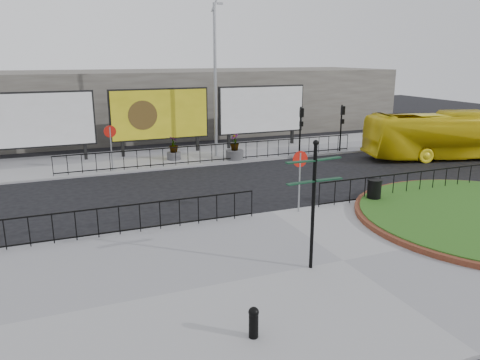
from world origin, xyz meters
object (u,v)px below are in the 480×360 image
litter_bin (374,191)px  bus (450,135)px  billboard_mid (160,115)px  lamp_post (215,79)px  planter_b (174,150)px  fingerpost_sign (314,193)px  bollard (254,321)px  planter_c (235,150)px

litter_bin → bus: 11.87m
billboard_mid → lamp_post: lamp_post is taller
lamp_post → planter_b: 4.95m
bus → planter_b: (-15.90, 5.53, -0.76)m
billboard_mid → litter_bin: billboard_mid is taller
fingerpost_sign → bollard: fingerpost_sign is taller
planter_b → planter_c: (3.40, -1.32, -0.02)m
planter_c → fingerpost_sign: bearing=-102.9°
bollard → planter_b: size_ratio=0.52×
bollard → planter_b: 18.83m
bollard → planter_c: (6.35, 17.28, 0.13)m
lamp_post → bus: 14.71m
billboard_mid → lamp_post: 4.23m
lamp_post → bollard: (-5.66, -18.64, -4.30)m
bollard → litter_bin: (8.65, 7.04, 0.11)m
fingerpost_sign → bollard: bearing=-138.1°
bollard → planter_c: size_ratio=0.47×
fingerpost_sign → planter_b: bearing=91.0°
bus → bollard: bearing=139.8°
lamp_post → bollard: size_ratio=12.54×
planter_b → planter_c: bearing=-21.2°
litter_bin → bus: bus is taller
billboard_mid → lamp_post: (3.01, -1.97, 2.23)m
lamp_post → fingerpost_sign: (-2.67, -16.04, -2.40)m
billboard_mid → fingerpost_sign: 18.02m
bollard → lamp_post: bearing=73.1°
fingerpost_sign → litter_bin: 7.42m
planter_b → planter_c: 3.65m
billboard_mid → fingerpost_sign: bearing=-88.9°
bollard → planter_c: bearing=69.8°
fingerpost_sign → litter_bin: (5.67, 4.44, -1.79)m
bus → planter_b: 16.85m
planter_c → billboard_mid: bearing=138.0°
fingerpost_sign → bus: bearing=34.3°
bus → planter_c: bearing=86.5°
planter_c → planter_b: bearing=158.8°
bus → fingerpost_sign: bearing=138.5°
fingerpost_sign → bus: size_ratio=0.37×
litter_bin → bus: (10.20, 6.03, 0.81)m
billboard_mid → fingerpost_sign: billboard_mid is taller
bollard → planter_b: (2.95, 18.60, 0.16)m
bollard → bus: bearing=34.7°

